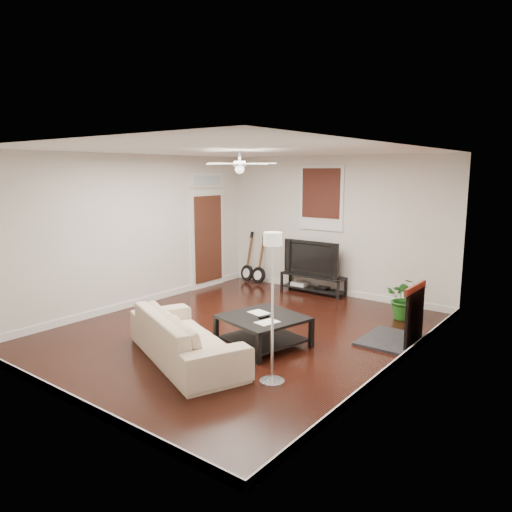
% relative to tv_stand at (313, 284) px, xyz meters
% --- Properties ---
extents(room, '(5.01, 6.01, 2.81)m').
position_rel_tv_stand_xyz_m(room, '(0.34, -2.78, 1.21)').
color(room, black).
rests_on(room, ground).
extents(brick_accent, '(0.02, 2.20, 2.80)m').
position_rel_tv_stand_xyz_m(brick_accent, '(2.83, -1.78, 1.21)').
color(brick_accent, '#974630').
rests_on(brick_accent, floor).
extents(fireplace, '(0.80, 1.10, 0.92)m').
position_rel_tv_stand_xyz_m(fireplace, '(2.54, -1.78, 0.27)').
color(fireplace, black).
rests_on(fireplace, floor).
extents(window_back, '(1.00, 0.06, 1.30)m').
position_rel_tv_stand_xyz_m(window_back, '(0.04, 0.19, 1.76)').
color(window_back, '#36110E').
rests_on(window_back, wall_back).
extents(door_left, '(0.08, 1.00, 2.50)m').
position_rel_tv_stand_xyz_m(door_left, '(-2.12, -0.88, 1.06)').
color(door_left, white).
rests_on(door_left, wall_left).
extents(tv_stand, '(1.39, 0.37, 0.39)m').
position_rel_tv_stand_xyz_m(tv_stand, '(0.00, 0.00, 0.00)').
color(tv_stand, black).
rests_on(tv_stand, floor).
extents(tv, '(1.24, 0.16, 0.71)m').
position_rel_tv_stand_xyz_m(tv, '(0.00, 0.02, 0.55)').
color(tv, black).
rests_on(tv, tv_stand).
extents(coffee_table, '(1.25, 1.25, 0.44)m').
position_rel_tv_stand_xyz_m(coffee_table, '(1.00, -3.07, 0.02)').
color(coffee_table, black).
rests_on(coffee_table, floor).
extents(sofa, '(2.39, 1.67, 0.65)m').
position_rel_tv_stand_xyz_m(sofa, '(0.48, -4.11, 0.13)').
color(sofa, tan).
rests_on(sofa, floor).
extents(floor_lamp, '(0.39, 0.39, 1.82)m').
position_rel_tv_stand_xyz_m(floor_lamp, '(1.83, -4.01, 0.72)').
color(floor_lamp, silver).
rests_on(floor_lamp, floor).
extents(potted_plant, '(0.86, 0.82, 0.75)m').
position_rel_tv_stand_xyz_m(potted_plant, '(2.18, -0.59, 0.18)').
color(potted_plant, '#1F5F1B').
rests_on(potted_plant, floor).
extents(guitar_left, '(0.39, 0.31, 1.16)m').
position_rel_tv_stand_xyz_m(guitar_left, '(-1.72, -0.03, 0.38)').
color(guitar_left, black).
rests_on(guitar_left, floor).
extents(guitar_right, '(0.37, 0.27, 1.16)m').
position_rel_tv_stand_xyz_m(guitar_right, '(-1.37, -0.06, 0.38)').
color(guitar_right, black).
rests_on(guitar_right, floor).
extents(ceiling_fan, '(1.24, 1.24, 0.32)m').
position_rel_tv_stand_xyz_m(ceiling_fan, '(0.34, -2.78, 2.41)').
color(ceiling_fan, white).
rests_on(ceiling_fan, ceiling).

